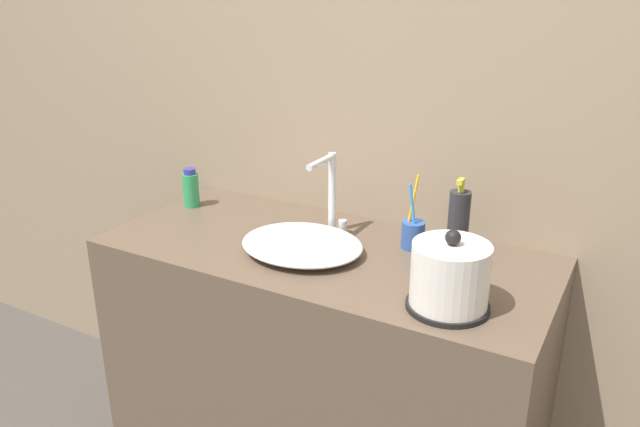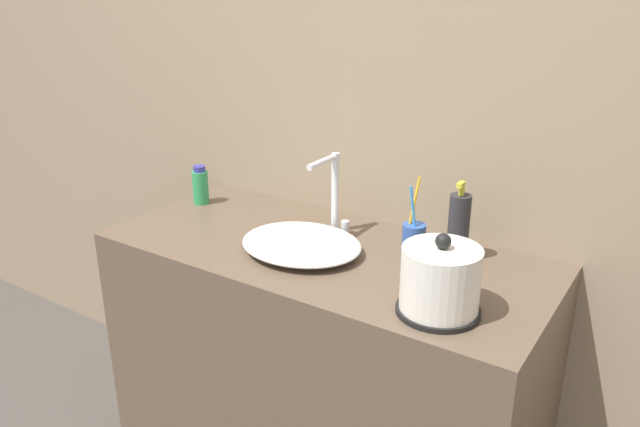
# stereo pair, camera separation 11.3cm
# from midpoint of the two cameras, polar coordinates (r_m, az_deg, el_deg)

# --- Properties ---
(wall_back) EXTENTS (6.00, 0.04, 2.60)m
(wall_back) POSITION_cam_midpoint_polar(r_m,az_deg,el_deg) (1.80, 3.17, 13.91)
(wall_back) COLOR gray
(wall_back) RESTS_ON ground_plane
(vanity_counter) EXTENTS (1.21, 0.55, 0.83)m
(vanity_counter) POSITION_cam_midpoint_polar(r_m,az_deg,el_deg) (1.89, -1.43, -14.85)
(vanity_counter) COLOR brown
(vanity_counter) RESTS_ON ground_plane
(sink_basin) EXTENTS (0.33, 0.28, 0.05)m
(sink_basin) POSITION_cam_midpoint_polar(r_m,az_deg,el_deg) (1.65, -3.61, -2.83)
(sink_basin) COLOR white
(sink_basin) RESTS_ON vanity_counter
(faucet) EXTENTS (0.06, 0.14, 0.23)m
(faucet) POSITION_cam_midpoint_polar(r_m,az_deg,el_deg) (1.74, -0.85, 2.11)
(faucet) COLOR silver
(faucet) RESTS_ON vanity_counter
(electric_kettle) EXTENTS (0.19, 0.19, 0.19)m
(electric_kettle) POSITION_cam_midpoint_polar(r_m,az_deg,el_deg) (1.38, 9.48, -5.97)
(electric_kettle) COLOR black
(electric_kettle) RESTS_ON vanity_counter
(toothbrush_cup) EXTENTS (0.06, 0.06, 0.20)m
(toothbrush_cup) POSITION_cam_midpoint_polar(r_m,az_deg,el_deg) (1.68, 6.61, -1.86)
(toothbrush_cup) COLOR #2D519E
(toothbrush_cup) RESTS_ON vanity_counter
(lotion_bottle) EXTENTS (0.06, 0.06, 0.21)m
(lotion_bottle) POSITION_cam_midpoint_polar(r_m,az_deg,el_deg) (1.63, 10.61, -0.93)
(lotion_bottle) COLOR #28282D
(lotion_bottle) RESTS_ON vanity_counter
(shampoo_bottle) EXTENTS (0.05, 0.05, 0.12)m
(shampoo_bottle) POSITION_cam_midpoint_polar(r_m,az_deg,el_deg) (2.03, -13.29, 2.21)
(shampoo_bottle) COLOR #2D9956
(shampoo_bottle) RESTS_ON vanity_counter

